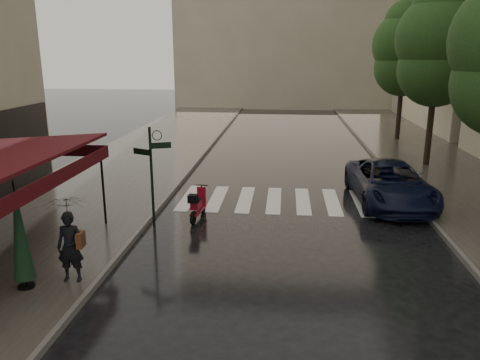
% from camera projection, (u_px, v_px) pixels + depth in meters
% --- Properties ---
extents(ground, '(120.00, 120.00, 0.00)m').
position_uv_depth(ground, '(169.00, 270.00, 11.57)').
color(ground, black).
rests_on(ground, ground).
extents(sidewalk_near, '(6.00, 60.00, 0.12)m').
position_uv_depth(sidewalk_near, '(139.00, 159.00, 23.51)').
color(sidewalk_near, '#38332D').
rests_on(sidewalk_near, ground).
extents(sidewalk_far, '(5.50, 60.00, 0.12)m').
position_uv_depth(sidewalk_far, '(442.00, 166.00, 22.14)').
color(sidewalk_far, '#38332D').
rests_on(sidewalk_far, ground).
extents(curb_near, '(0.12, 60.00, 0.16)m').
position_uv_depth(curb_near, '(199.00, 160.00, 23.22)').
color(curb_near, '#595651').
rests_on(curb_near, ground).
extents(curb_far, '(0.12, 60.00, 0.16)m').
position_uv_depth(curb_far, '(382.00, 164.00, 22.39)').
color(curb_far, '#595651').
rests_on(curb_far, ground).
extents(crosswalk, '(7.85, 3.20, 0.01)m').
position_uv_depth(crosswalk, '(288.00, 200.00, 17.06)').
color(crosswalk, silver).
rests_on(crosswalk, ground).
extents(signpost, '(1.17, 0.29, 3.10)m').
position_uv_depth(signpost, '(152.00, 169.00, 14.09)').
color(signpost, black).
rests_on(signpost, ground).
extents(backdrop_building, '(22.00, 6.00, 20.00)m').
position_uv_depth(backdrop_building, '(290.00, 3.00, 45.21)').
color(backdrop_building, tan).
rests_on(backdrop_building, ground).
extents(tree_mid, '(3.80, 3.80, 8.34)m').
position_uv_depth(tree_mid, '(439.00, 44.00, 20.77)').
color(tree_mid, black).
rests_on(tree_mid, sidewalk_far).
extents(tree_far, '(3.80, 3.80, 8.16)m').
position_uv_depth(tree_far, '(405.00, 49.00, 27.51)').
color(tree_far, black).
rests_on(tree_far, sidewalk_far).
extents(pedestrian_with_umbrella, '(1.06, 1.07, 2.44)m').
position_uv_depth(pedestrian_with_umbrella, '(67.00, 214.00, 10.38)').
color(pedestrian_with_umbrella, black).
rests_on(pedestrian_with_umbrella, sidewalk_near).
extents(scooter, '(0.47, 1.52, 1.00)m').
position_uv_depth(scooter, '(198.00, 205.00, 15.04)').
color(scooter, black).
rests_on(scooter, ground).
extents(parked_car, '(2.70, 5.38, 1.46)m').
position_uv_depth(parked_car, '(390.00, 183.00, 16.64)').
color(parked_car, black).
rests_on(parked_car, ground).
extents(parasol_back, '(0.46, 0.46, 2.46)m').
position_uv_depth(parasol_back, '(19.00, 232.00, 10.14)').
color(parasol_back, black).
rests_on(parasol_back, sidewalk_near).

